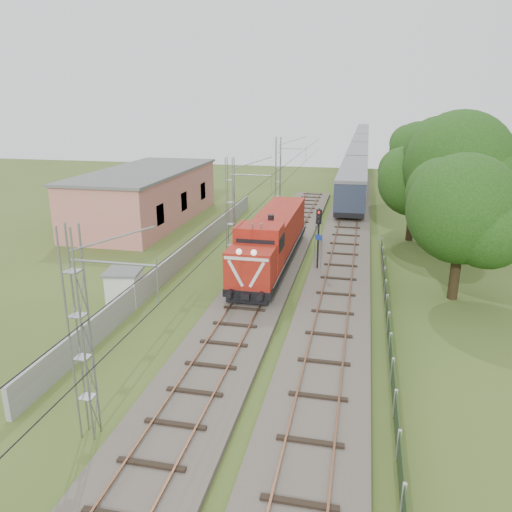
% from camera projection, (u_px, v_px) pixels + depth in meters
% --- Properties ---
extents(ground, '(140.00, 140.00, 0.00)m').
position_uv_depth(ground, '(227.00, 344.00, 25.31)').
color(ground, '#3C541F').
rests_on(ground, ground).
extents(track_main, '(4.20, 70.00, 0.45)m').
position_uv_depth(track_main, '(256.00, 291.00, 31.78)').
color(track_main, '#6B6054').
rests_on(track_main, ground).
extents(track_side, '(4.20, 80.00, 0.45)m').
position_uv_depth(track_side, '(345.00, 241.00, 42.88)').
color(track_side, '#6B6054').
rests_on(track_side, ground).
extents(catenary, '(3.31, 70.00, 8.00)m').
position_uv_depth(catenary, '(231.00, 213.00, 35.87)').
color(catenary, gray).
rests_on(catenary, ground).
extents(boundary_wall, '(0.25, 40.00, 1.50)m').
position_uv_depth(boundary_wall, '(186.00, 253.00, 37.58)').
color(boundary_wall, '#9E9E99').
rests_on(boundary_wall, ground).
extents(station_building, '(8.40, 20.40, 5.22)m').
position_uv_depth(station_building, '(146.00, 196.00, 49.92)').
color(station_building, '#CA6E6D').
rests_on(station_building, ground).
extents(fence, '(0.12, 32.00, 1.20)m').
position_uv_depth(fence, '(388.00, 322.00, 26.30)').
color(fence, black).
rests_on(fence, ground).
extents(locomotive, '(2.88, 16.47, 4.18)m').
position_uv_depth(locomotive, '(272.00, 239.00, 36.13)').
color(locomotive, black).
rests_on(locomotive, ground).
extents(coach_rake, '(3.18, 118.73, 3.67)m').
position_uv_depth(coach_rake, '(360.00, 146.00, 103.82)').
color(coach_rake, black).
rests_on(coach_rake, ground).
extents(signal_post, '(0.49, 0.40, 4.66)m').
position_uv_depth(signal_post, '(319.00, 229.00, 34.76)').
color(signal_post, black).
rests_on(signal_post, ground).
extents(relay_hut, '(2.39, 2.39, 2.14)m').
position_uv_depth(relay_hut, '(124.00, 287.00, 29.90)').
color(relay_hut, silver).
rests_on(relay_hut, ground).
extents(tree_a, '(6.91, 6.59, 8.96)m').
position_uv_depth(tree_a, '(464.00, 210.00, 29.38)').
color(tree_a, '#332715').
rests_on(tree_a, ground).
extents(tree_b, '(8.62, 8.21, 11.17)m').
position_uv_depth(tree_b, '(460.00, 166.00, 38.27)').
color(tree_b, '#332715').
rests_on(tree_b, ground).
extents(tree_c, '(6.42, 6.12, 8.33)m').
position_uv_depth(tree_c, '(415.00, 181.00, 42.30)').
color(tree_c, '#332715').
rests_on(tree_c, ground).
extents(tree_d, '(7.24, 6.90, 9.39)m').
position_uv_depth(tree_d, '(419.00, 151.00, 60.12)').
color(tree_d, '#332715').
rests_on(tree_d, ground).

